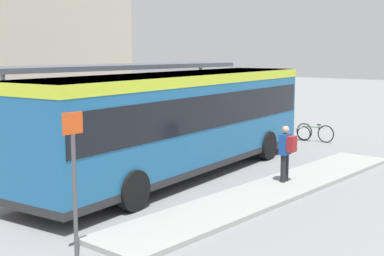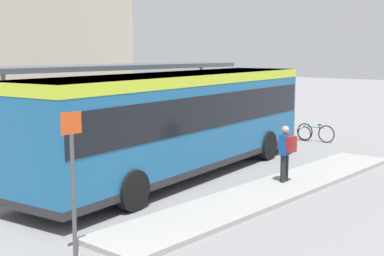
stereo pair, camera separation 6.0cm
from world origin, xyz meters
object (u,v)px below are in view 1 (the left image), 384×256
bicycle_green (315,133)px  bicycle_white (295,132)px  potted_planter_near_shelter (230,124)px  platform_sign (74,179)px  pedestrian_waiting (286,150)px  city_bus (179,116)px  bicycle_black (278,129)px  potted_planter_far_side (183,132)px  bicycle_yellow (264,127)px

bicycle_green → bicycle_white: bicycle_green is taller
potted_planter_near_shelter → platform_sign: 14.35m
pedestrian_waiting → platform_sign: (-7.45, 0.06, 0.50)m
potted_planter_near_shelter → bicycle_white: bearing=-49.4°
city_bus → bicycle_black: 8.67m
city_bus → potted_planter_far_side: bearing=32.8°
bicycle_yellow → bicycle_green: bearing=176.1°
bicycle_black → bicycle_yellow: (0.21, 0.87, -0.01)m
city_bus → pedestrian_waiting: city_bus is taller
city_bus → bicycle_yellow: (8.60, 2.46, -1.50)m
pedestrian_waiting → potted_planter_far_side: (2.49, 6.19, -0.38)m
pedestrian_waiting → potted_planter_near_shelter: pedestrian_waiting is taller
pedestrian_waiting → potted_planter_far_side: size_ratio=1.25×
bicycle_white → platform_sign: size_ratio=0.54×
city_bus → pedestrian_waiting: size_ratio=7.56×
bicycle_green → potted_planter_near_shelter: bearing=33.2°
city_bus → pedestrian_waiting: (1.02, -3.24, -0.81)m
pedestrian_waiting → bicycle_yellow: bearing=-56.7°
city_bus → potted_planter_near_shelter: (6.55, 2.89, -1.18)m
bicycle_white → pedestrian_waiting: bearing=-64.4°
bicycle_green → potted_planter_far_side: potted_planter_far_side is taller
platform_sign → pedestrian_waiting: bearing=-0.4°
pedestrian_waiting → potted_planter_far_side: bearing=-25.6°
potted_planter_near_shelter → bicycle_yellow: bearing=-11.8°
bicycle_black → potted_planter_far_side: (-4.89, 1.36, 0.30)m
bicycle_black → potted_planter_far_side: potted_planter_far_side is taller
city_bus → bicycle_black: size_ratio=6.98×
potted_planter_near_shelter → platform_sign: size_ratio=0.48×
bicycle_black → potted_planter_near_shelter: potted_planter_near_shelter is taller
bicycle_white → bicycle_black: bicycle_black is taller
pedestrian_waiting → bicycle_white: bearing=-65.6°
bicycle_green → bicycle_white: (-0.20, 0.87, -0.05)m
bicycle_green → platform_sign: 15.39m
bicycle_white → platform_sign: bearing=-77.8°
city_bus → potted_planter_near_shelter: size_ratio=9.32×
bicycle_yellow → platform_sign: (-15.03, -5.65, 1.18)m
potted_planter_near_shelter → pedestrian_waiting: bearing=-132.0°
bicycle_black → potted_planter_far_side: size_ratio=1.35×
city_bus → bicycle_black: city_bus is taller
bicycle_white → bicycle_green: bearing=10.3°
bicycle_green → potted_planter_far_side: (-5.10, 3.11, 0.30)m
bicycle_yellow → potted_planter_near_shelter: 2.12m
bicycle_black → platform_sign: size_ratio=0.64×
pedestrian_waiting → platform_sign: platform_sign is taller
platform_sign → bicycle_white: bearing=14.7°
potted_planter_near_shelter → platform_sign: (-12.97, -6.07, 0.86)m
bicycle_green → potted_planter_near_shelter: (-2.07, 3.05, 0.31)m
pedestrian_waiting → platform_sign: 7.46m
pedestrian_waiting → bicycle_white: size_ratio=1.08×
potted_planter_far_side → platform_sign: bearing=-148.3°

